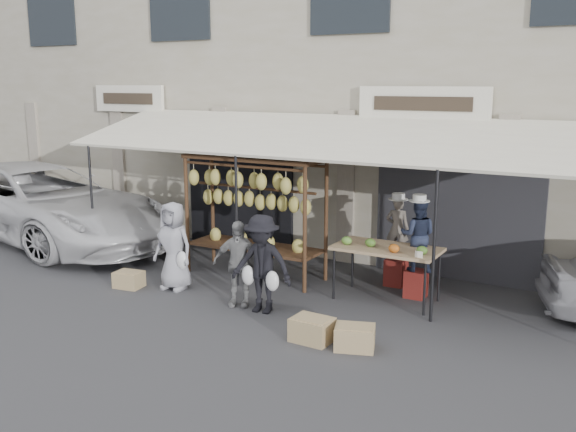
# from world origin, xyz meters

# --- Properties ---
(ground_plane) EXTENTS (90.00, 90.00, 0.00)m
(ground_plane) POSITION_xyz_m (0.00, 0.00, 0.00)
(ground_plane) COLOR #2D2D30
(shophouse) EXTENTS (24.00, 6.15, 7.30)m
(shophouse) POSITION_xyz_m (-0.00, 6.50, 3.65)
(shophouse) COLOR #AAA394
(shophouse) RESTS_ON ground_plane
(awning) EXTENTS (10.00, 2.35, 2.92)m
(awning) POSITION_xyz_m (0.01, 2.28, 2.57)
(awning) COLOR silver
(awning) RESTS_ON ground_plane
(banana_rack) EXTENTS (2.60, 0.90, 2.24)m
(banana_rack) POSITION_xyz_m (-1.04, 1.74, 1.57)
(banana_rack) COLOR #432A17
(banana_rack) RESTS_ON ground_plane
(produce_table) EXTENTS (1.70, 0.90, 1.04)m
(produce_table) POSITION_xyz_m (1.56, 1.69, 0.86)
(produce_table) COLOR tan
(produce_table) RESTS_ON ground_plane
(vendor_left) EXTENTS (0.44, 0.34, 1.10)m
(vendor_left) POSITION_xyz_m (1.42, 2.55, 1.03)
(vendor_left) COLOR #696057
(vendor_left) RESTS_ON stool_left
(vendor_right) EXTENTS (0.68, 0.59, 1.20)m
(vendor_right) POSITION_xyz_m (1.94, 2.11, 1.07)
(vendor_right) COLOR #222A42
(vendor_right) RESTS_ON stool_right
(customer_left) EXTENTS (0.76, 0.51, 1.53)m
(customer_left) POSITION_xyz_m (-1.85, 0.46, 0.77)
(customer_left) COLOR gray
(customer_left) RESTS_ON ground_plane
(customer_mid) EXTENTS (0.88, 0.60, 1.39)m
(customer_mid) POSITION_xyz_m (-0.40, 0.30, 0.70)
(customer_mid) COLOR gray
(customer_mid) RESTS_ON ground_plane
(customer_right) EXTENTS (1.06, 0.68, 1.55)m
(customer_right) POSITION_xyz_m (0.08, 0.24, 0.77)
(customer_right) COLOR black
(customer_right) RESTS_ON ground_plane
(stool_left) EXTENTS (0.34, 0.34, 0.48)m
(stool_left) POSITION_xyz_m (1.42, 2.55, 0.24)
(stool_left) COLOR maroon
(stool_left) RESTS_ON ground_plane
(stool_right) EXTENTS (0.42, 0.42, 0.46)m
(stool_right) POSITION_xyz_m (1.94, 2.11, 0.23)
(stool_right) COLOR maroon
(stool_right) RESTS_ON ground_plane
(crate_near_a) EXTENTS (0.57, 0.44, 0.33)m
(crate_near_a) POSITION_xyz_m (1.30, -0.40, 0.17)
(crate_near_a) COLOR tan
(crate_near_a) RESTS_ON ground_plane
(crate_near_b) EXTENTS (0.63, 0.55, 0.32)m
(crate_near_b) POSITION_xyz_m (1.92, -0.34, 0.16)
(crate_near_b) COLOR tan
(crate_near_b) RESTS_ON ground_plane
(crate_far) EXTENTS (0.52, 0.42, 0.28)m
(crate_far) POSITION_xyz_m (-2.59, 0.11, 0.14)
(crate_far) COLOR tan
(crate_far) RESTS_ON ground_plane
(van) EXTENTS (6.29, 3.87, 2.44)m
(van) POSITION_xyz_m (-7.22, 2.02, 1.22)
(van) COLOR silver
(van) RESTS_ON ground_plane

